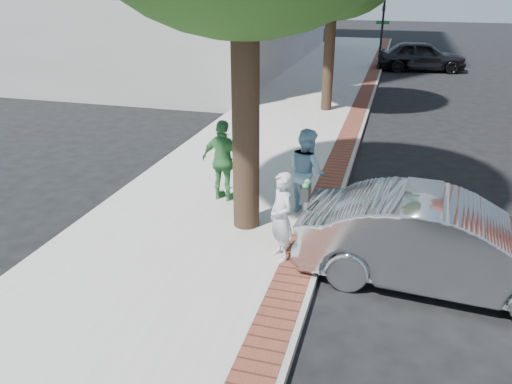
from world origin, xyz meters
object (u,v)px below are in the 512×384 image
(person_green, at_px, (224,161))
(sedan_silver, at_px, (443,243))
(person_officer, at_px, (307,171))
(parking_meter, at_px, (306,204))
(person_gray, at_px, (281,217))
(bg_car, at_px, (421,56))

(person_green, bearing_deg, sedan_silver, 166.22)
(person_officer, relative_size, person_green, 1.00)
(person_green, bearing_deg, parking_meter, 147.47)
(parking_meter, bearing_deg, person_green, 136.93)
(person_gray, bearing_deg, sedan_silver, 55.09)
(person_gray, height_order, bg_car, person_gray)
(person_officer, distance_m, person_green, 1.87)
(person_green, height_order, bg_car, person_green)
(parking_meter, bearing_deg, person_officer, 99.97)
(bg_car, bearing_deg, person_green, 160.55)
(person_green, xyz_separation_m, sedan_silver, (4.48, -2.03, -0.29))
(bg_car, bearing_deg, person_gray, 166.32)
(person_gray, relative_size, sedan_silver, 0.34)
(bg_car, bearing_deg, parking_meter, 167.29)
(person_gray, xyz_separation_m, person_green, (-1.81, 2.18, 0.10))
(parking_meter, relative_size, bg_car, 0.31)
(person_gray, bearing_deg, parking_meter, 68.63)
(parking_meter, relative_size, sedan_silver, 0.32)
(parking_meter, relative_size, person_officer, 0.81)
(person_officer, xyz_separation_m, bg_car, (2.68, 20.15, -0.25))
(person_officer, relative_size, sedan_silver, 0.39)
(sedan_silver, height_order, bg_car, bg_car)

